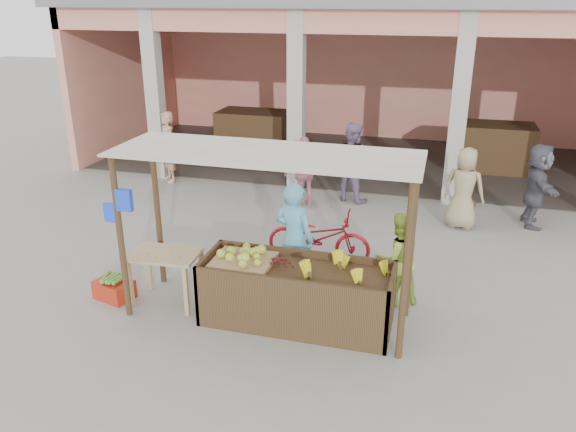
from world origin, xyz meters
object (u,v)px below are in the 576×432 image
(vendor_green, at_px, (398,256))
(vendor_blue, at_px, (294,235))
(red_crate, at_px, (114,289))
(side_table, at_px, (165,262))
(fruit_stall, at_px, (297,297))
(motorcycle, at_px, (319,236))

(vendor_green, bearing_deg, vendor_blue, -25.49)
(red_crate, bearing_deg, side_table, 23.98)
(vendor_blue, distance_m, vendor_green, 1.54)
(vendor_blue, xyz_separation_m, vendor_green, (1.53, 0.06, -0.18))
(fruit_stall, relative_size, vendor_blue, 1.40)
(fruit_stall, distance_m, motorcycle, 1.95)
(fruit_stall, height_order, vendor_blue, vendor_blue)
(side_table, bearing_deg, red_crate, -176.66)
(red_crate, height_order, motorcycle, motorcycle)
(side_table, bearing_deg, motorcycle, 41.17)
(red_crate, height_order, vendor_blue, vendor_blue)
(side_table, xyz_separation_m, vendor_green, (3.24, 0.90, 0.09))
(fruit_stall, height_order, motorcycle, motorcycle)
(fruit_stall, relative_size, red_crate, 4.78)
(red_crate, relative_size, vendor_blue, 0.29)
(motorcycle, bearing_deg, vendor_blue, 170.92)
(fruit_stall, relative_size, vendor_green, 1.74)
(red_crate, xyz_separation_m, motorcycle, (2.68, 2.03, 0.34))
(vendor_blue, relative_size, motorcycle, 1.01)
(vendor_blue, xyz_separation_m, motorcycle, (0.15, 1.07, -0.45))
(vendor_blue, height_order, motorcycle, vendor_blue)
(motorcycle, bearing_deg, vendor_green, -127.58)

